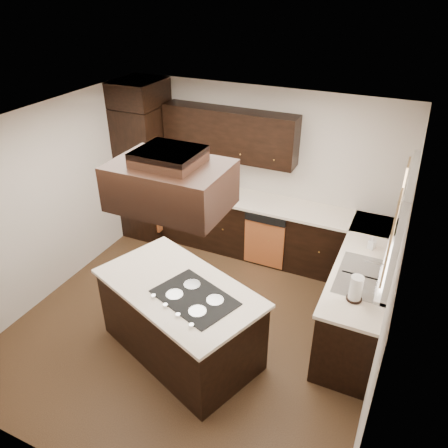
{
  "coord_description": "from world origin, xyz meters",
  "views": [
    {
      "loc": [
        2.04,
        -3.6,
        3.83
      ],
      "look_at": [
        0.1,
        0.6,
        1.15
      ],
      "focal_mm": 35.0,
      "sensor_mm": 36.0,
      "label": 1
    }
  ],
  "objects_px": {
    "range_hood": "(171,185)",
    "oven_column": "(146,173)",
    "island": "(180,320)",
    "spice_rack": "(215,183)"
  },
  "relations": [
    {
      "from": "range_hood",
      "to": "oven_column",
      "type": "bearing_deg",
      "value": 129.74
    },
    {
      "from": "island",
      "to": "range_hood",
      "type": "bearing_deg",
      "value": -40.06
    },
    {
      "from": "island",
      "to": "spice_rack",
      "type": "xyz_separation_m",
      "value": [
        -0.63,
        2.22,
        0.64
      ]
    },
    {
      "from": "oven_column",
      "to": "island",
      "type": "relative_size",
      "value": 1.2
    },
    {
      "from": "island",
      "to": "oven_column",
      "type": "bearing_deg",
      "value": 151.07
    },
    {
      "from": "oven_column",
      "to": "island",
      "type": "distance_m",
      "value": 2.89
    },
    {
      "from": "oven_column",
      "to": "spice_rack",
      "type": "distance_m",
      "value": 1.19
    },
    {
      "from": "island",
      "to": "range_hood",
      "type": "relative_size",
      "value": 1.69
    },
    {
      "from": "range_hood",
      "to": "island",
      "type": "bearing_deg",
      "value": 119.04
    },
    {
      "from": "oven_column",
      "to": "spice_rack",
      "type": "relative_size",
      "value": 5.66
    }
  ]
}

